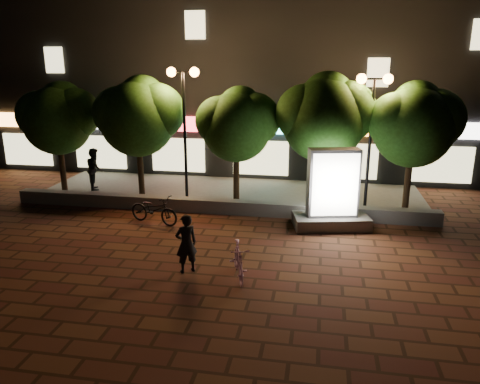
% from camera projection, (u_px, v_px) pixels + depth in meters
% --- Properties ---
extents(ground, '(80.00, 80.00, 0.00)m').
position_uv_depth(ground, '(186.00, 255.00, 13.52)').
color(ground, '#542F1A').
rests_on(ground, ground).
extents(retaining_wall, '(16.00, 0.45, 0.50)m').
position_uv_depth(retaining_wall, '(216.00, 206.00, 17.23)').
color(retaining_wall, slate).
rests_on(retaining_wall, ground).
extents(sidewalk, '(16.00, 5.00, 0.08)m').
position_uv_depth(sidewalk, '(230.00, 193.00, 19.65)').
color(sidewalk, slate).
rests_on(sidewalk, ground).
extents(building_block, '(28.00, 8.12, 11.30)m').
position_uv_depth(building_block, '(253.00, 70.00, 24.41)').
color(building_block, black).
rests_on(building_block, ground).
extents(tree_far_left, '(3.36, 2.80, 4.63)m').
position_uv_depth(tree_far_left, '(59.00, 116.00, 18.93)').
color(tree_far_left, black).
rests_on(tree_far_left, sidewalk).
extents(tree_left, '(3.60, 3.00, 4.89)m').
position_uv_depth(tree_left, '(139.00, 114.00, 18.30)').
color(tree_left, black).
rests_on(tree_left, sidewalk).
extents(tree_mid, '(3.24, 2.70, 4.50)m').
position_uv_depth(tree_mid, '(238.00, 122.00, 17.69)').
color(tree_mid, black).
rests_on(tree_mid, sidewalk).
extents(tree_right, '(3.72, 3.10, 5.07)m').
position_uv_depth(tree_right, '(325.00, 115.00, 17.04)').
color(tree_right, black).
rests_on(tree_right, sidewalk).
extents(tree_far_right, '(3.48, 2.90, 4.76)m').
position_uv_depth(tree_far_right, '(415.00, 122.00, 16.56)').
color(tree_far_right, black).
rests_on(tree_far_right, sidewalk).
extents(street_lamp_left, '(1.26, 0.36, 5.18)m').
position_uv_depth(street_lamp_left, '(184.00, 100.00, 17.56)').
color(street_lamp_left, black).
rests_on(street_lamp_left, sidewalk).
extents(street_lamp_right, '(1.26, 0.36, 4.98)m').
position_uv_depth(street_lamp_right, '(373.00, 107.00, 16.43)').
color(street_lamp_right, black).
rests_on(street_lamp_right, sidewalk).
extents(ad_kiosk, '(2.73, 1.78, 2.73)m').
position_uv_depth(ad_kiosk, '(332.00, 196.00, 15.50)').
color(ad_kiosk, slate).
rests_on(ad_kiosk, ground).
extents(scooter_pink, '(0.91, 1.68, 0.97)m').
position_uv_depth(scooter_pink, '(239.00, 261.00, 11.99)').
color(scooter_pink, '#C885B5').
rests_on(scooter_pink, ground).
extents(rider, '(0.71, 0.67, 1.64)m').
position_uv_depth(rider, '(186.00, 243.00, 12.27)').
color(rider, black).
rests_on(rider, ground).
extents(scooter_parked, '(2.05, 1.20, 1.02)m').
position_uv_depth(scooter_parked, '(154.00, 209.00, 16.02)').
color(scooter_parked, black).
rests_on(scooter_parked, ground).
extents(pedestrian, '(1.01, 1.10, 1.81)m').
position_uv_depth(pedestrian, '(95.00, 169.00, 19.87)').
color(pedestrian, black).
rests_on(pedestrian, sidewalk).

